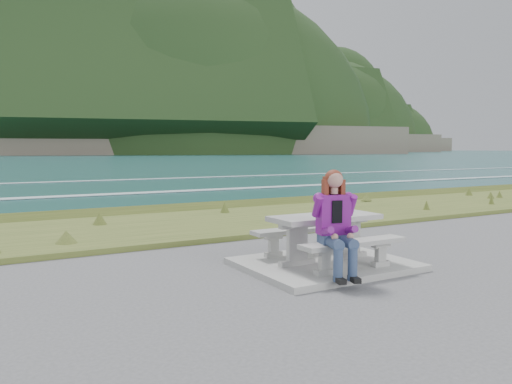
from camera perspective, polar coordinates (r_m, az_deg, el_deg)
concrete_slab at (r=8.21m, az=7.84°, el=-8.18°), size 2.60×2.10×0.10m
picnic_table at (r=8.09m, az=7.89°, el=-3.81°), size 1.80×0.75×0.75m
bench_landward at (r=7.59m, az=11.11°, el=-6.22°), size 1.80×0.35×0.45m
bench_seaward at (r=8.68m, az=5.04°, el=-4.73°), size 1.80×0.35×0.45m
grass_verge at (r=12.48m, az=-6.31°, el=-3.85°), size 160.00×4.50×0.22m
shore_drop at (r=15.16m, az=-10.68°, el=-2.34°), size 160.00×0.80×2.20m
ocean at (r=32.01m, az=-20.73°, el=-1.88°), size 1600.00×1600.00×0.09m
headland_range at (r=449.16m, az=-3.97°, el=6.01°), size 729.83×363.95×225.27m
seated_woman at (r=7.19m, az=9.30°, el=-5.15°), size 0.62×0.86×1.51m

